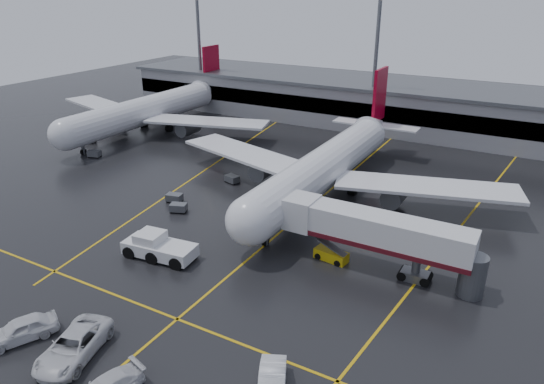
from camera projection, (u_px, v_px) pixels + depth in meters
The scene contains 21 objects.
ground at pixel (295, 220), 59.90m from camera, with size 220.00×220.00×0.00m, color black.
apron_line_centre at pixel (295, 220), 59.89m from camera, with size 0.25×90.00×0.02m, color gold.
apron_line_stop at pixel (177, 319), 42.21m from camera, with size 60.00×0.25×0.02m, color gold.
apron_line_left at pixel (209, 168), 76.96m from camera, with size 0.25×70.00×0.02m, color gold.
apron_line_right at pixel (465, 220), 59.80m from camera, with size 0.25×70.00×0.02m, color gold.
terminal at pixel (406, 106), 96.74m from camera, with size 122.00×19.00×8.60m.
light_mast_left at pixel (199, 42), 108.37m from camera, with size 3.00×1.20×25.45m.
light_mast_mid at pixel (376, 54), 90.30m from camera, with size 3.00×1.20×25.45m.
main_airliner at pixel (328, 164), 66.06m from camera, with size 48.80×45.60×14.10m.
second_airliner at pixel (150, 109), 94.68m from camera, with size 48.80×45.60×14.10m.
jet_bridge at pixel (376, 234), 48.19m from camera, with size 19.90×3.40×6.05m.
pushback_tractor at pixel (158, 247), 51.47m from camera, with size 7.94×4.03×2.73m.
belt_loader at pixel (331, 255), 51.11m from camera, with size 3.65×2.05×2.20m.
service_van_a at pixel (74, 346), 37.64m from camera, with size 3.26×7.06×1.96m, color silver.
service_van_c at pixel (272, 384), 34.18m from camera, with size 1.84×5.29×1.74m, color white.
service_van_d at pixel (21, 329), 39.50m from camera, with size 2.23×5.53×1.89m, color silver.
baggage_cart_a at pixel (178, 207), 61.80m from camera, with size 2.33×1.93×1.12m.
baggage_cart_b at pixel (174, 197), 64.68m from camera, with size 2.24×1.72×1.12m.
baggage_cart_c at pixel (232, 179), 70.87m from camera, with size 2.29×1.81×1.12m.
baggage_cart_d at pixel (89, 140), 88.64m from camera, with size 2.33×1.92×1.12m.
baggage_cart_e at pixel (94, 154), 81.37m from camera, with size 2.30×1.86×1.12m.
Camera 1 is at (24.04, -48.32, 26.33)m, focal length 32.83 mm.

